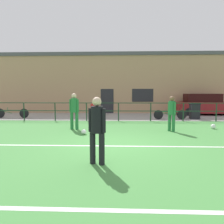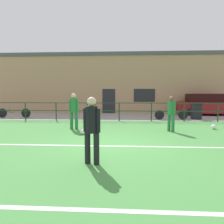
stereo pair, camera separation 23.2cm
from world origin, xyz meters
name	(u,v)px [view 1 (the left image)]	position (x,y,z in m)	size (l,w,h in m)	color
ground	(117,145)	(0.00, 0.00, -0.02)	(60.00, 44.00, 0.04)	#478C42
field_line_touchline	(117,146)	(0.00, -0.20, 0.00)	(36.00, 0.11, 0.00)	white
field_line_hash	(114,210)	(0.00, -3.96, 0.00)	(36.00, 0.11, 0.00)	white
pavement_strip	(119,116)	(0.00, 8.50, 0.01)	(48.00, 5.00, 0.02)	gray
perimeter_fence	(118,109)	(0.00, 6.00, 0.75)	(36.07, 0.07, 1.15)	#193823
clubhouse_facade	(119,83)	(0.00, 12.20, 2.63)	(28.00, 2.56, 5.24)	tan
player_goalkeeper	(97,126)	(-0.46, -1.95, 0.93)	(0.43, 0.29, 1.64)	black
player_striker	(172,112)	(2.43, 2.54, 0.91)	(0.29, 0.38, 1.60)	#237038
player_winger	(74,109)	(-2.09, 2.90, 0.98)	(0.47, 0.30, 1.73)	#237038
soccer_ball_match	(213,126)	(4.64, 3.29, 0.12)	(0.23, 0.23, 0.23)	white
soccer_ball_spare	(84,132)	(-1.43, 1.68, 0.11)	(0.22, 0.22, 0.22)	white
spectator_child	(93,109)	(-1.70, 6.84, 0.70)	(0.31, 0.21, 1.19)	#232D4C
parked_car_red	(204,105)	(6.79, 9.87, 0.81)	(4.37, 1.78, 1.67)	maroon
bicycle_parked_0	(12,113)	(-7.42, 7.20, 0.36)	(2.36, 0.04, 0.74)	black
bicycle_parked_1	(170,115)	(3.37, 6.73, 0.34)	(2.13, 0.04, 0.71)	black
trash_bin_0	(195,111)	(5.10, 7.14, 0.55)	(0.61, 0.52, 1.04)	black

